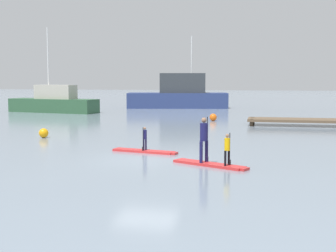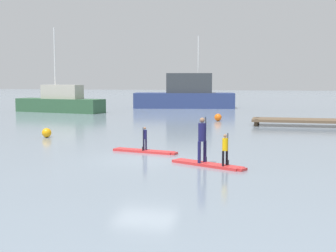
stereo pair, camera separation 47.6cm
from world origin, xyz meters
TOP-DOWN VIEW (x-y plane):
  - ground_plane at (0.00, 0.00)m, footprint 240.00×240.00m
  - paddleboard_near at (-0.52, 1.83)m, footprint 3.08×1.19m
  - paddler_child_solo at (-0.52, 1.82)m, footprint 0.22×0.37m
  - paddleboard_far at (2.72, -0.86)m, footprint 3.00×1.87m
  - paddler_adult at (2.46, -0.72)m, footprint 0.41×0.48m
  - paddler_child_front at (3.38, -1.19)m, footprint 0.27×0.37m
  - fishing_boat_white_large at (-5.09, 34.31)m, footprint 11.50×5.23m
  - motor_boat_small_navy at (-15.68, 24.77)m, footprint 9.37×3.91m
  - floating_dock at (8.43, 15.76)m, footprint 10.10×2.27m
  - mooring_buoy_near at (0.60, 18.42)m, footprint 0.56×0.56m
  - mooring_buoy_mid at (-7.35, 5.81)m, footprint 0.52×0.52m

SIDE VIEW (x-z plane):
  - ground_plane at x=0.00m, z-range 0.00..0.00m
  - paddleboard_near at x=-0.52m, z-range 0.00..0.10m
  - paddleboard_far at x=2.72m, z-range 0.00..0.10m
  - mooring_buoy_mid at x=-7.35m, z-range 0.00..0.52m
  - mooring_buoy_near at x=0.60m, z-range 0.00..0.56m
  - floating_dock at x=8.43m, z-range 0.15..0.63m
  - paddler_child_solo at x=-0.52m, z-range 0.16..1.19m
  - paddler_child_front at x=3.38m, z-range 0.16..1.34m
  - motor_boat_small_navy at x=-15.68m, z-range -3.12..5.08m
  - paddler_adult at x=2.46m, z-range 0.22..1.94m
  - fishing_boat_white_large at x=-5.09m, z-range -2.56..5.41m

